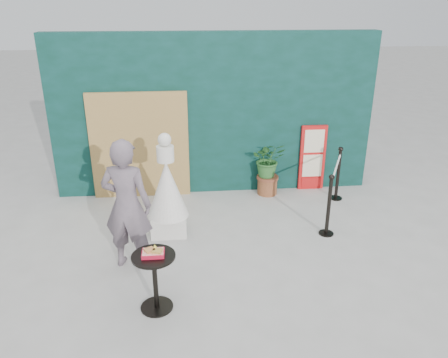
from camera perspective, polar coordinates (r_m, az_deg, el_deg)
ground at (r=6.02m, az=1.11°, el=-13.25°), size 60.00×60.00×0.00m
back_wall at (r=8.28m, az=-1.30°, el=8.36°), size 6.00×0.30×3.00m
bamboo_fence at (r=8.24m, az=-10.94°, el=4.25°), size 1.80×0.08×2.00m
woman at (r=6.04m, az=-12.57°, el=-3.37°), size 0.77×0.60×1.88m
menu_board at (r=8.68m, az=11.47°, el=2.72°), size 0.50×0.07×1.30m
statue at (r=6.92m, az=-7.40°, el=-1.90°), size 0.65×0.65×1.67m
cafe_table at (r=5.37m, az=-9.05°, el=-12.08°), size 0.52×0.52×0.75m
food_basket at (r=5.21m, az=-9.22°, el=-9.44°), size 0.26×0.19×0.11m
planter at (r=8.33m, az=5.78°, el=1.95°), size 0.62×0.54×1.06m
stanchion_barrier at (r=7.73m, az=14.15°, el=-1.28°), size 0.84×1.54×1.03m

